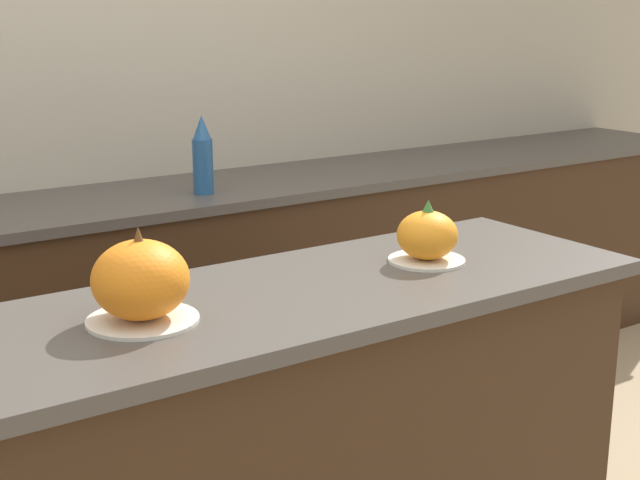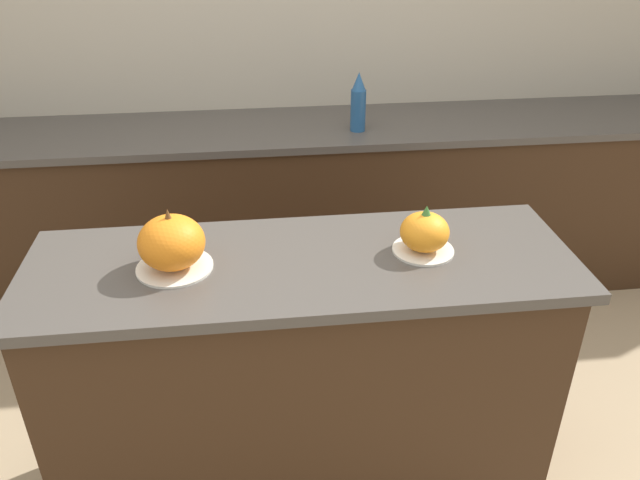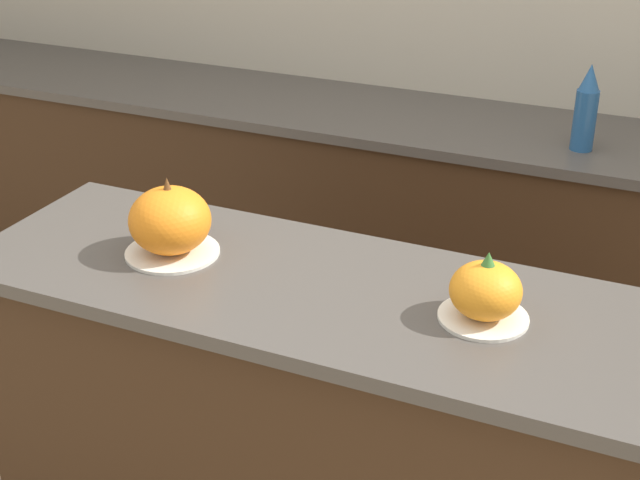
# 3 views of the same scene
# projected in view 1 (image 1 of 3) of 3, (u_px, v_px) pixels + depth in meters

# --- Properties ---
(wall_back) EXTENTS (8.00, 0.06, 2.50)m
(wall_back) POSITION_uv_depth(u_px,v_px,m) (51.00, 95.00, 3.21)
(wall_back) COLOR #B2A893
(wall_back) RESTS_ON ground_plane
(back_counter) EXTENTS (6.00, 0.60, 0.92)m
(back_counter) POSITION_uv_depth(u_px,v_px,m) (98.00, 328.00, 3.14)
(back_counter) COLOR #382314
(back_counter) RESTS_ON ground_plane
(pumpkin_cake_left) EXTENTS (0.22, 0.22, 0.20)m
(pumpkin_cake_left) POSITION_uv_depth(u_px,v_px,m) (141.00, 282.00, 1.74)
(pumpkin_cake_left) COLOR silver
(pumpkin_cake_left) RESTS_ON kitchen_island
(pumpkin_cake_right) EXTENTS (0.19, 0.19, 0.16)m
(pumpkin_cake_right) POSITION_uv_depth(u_px,v_px,m) (427.00, 237.00, 2.17)
(pumpkin_cake_right) COLOR silver
(pumpkin_cake_right) RESTS_ON kitchen_island
(bottle_tall) EXTENTS (0.07, 0.07, 0.28)m
(bottle_tall) POSITION_uv_depth(u_px,v_px,m) (203.00, 156.00, 3.12)
(bottle_tall) COLOR #235184
(bottle_tall) RESTS_ON back_counter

